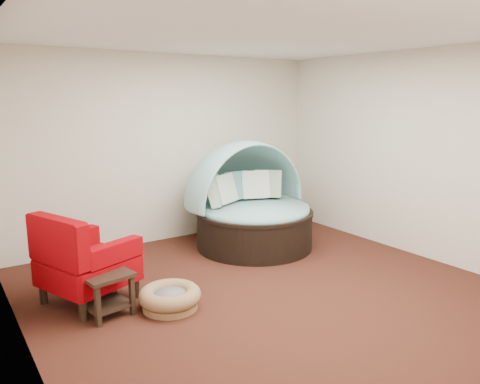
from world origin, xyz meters
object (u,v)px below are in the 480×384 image
side_table (106,287)px  pet_basket (170,297)px  canopy_daybed (250,198)px  red_armchair (83,262)px

side_table → pet_basket: bearing=-21.0°
canopy_daybed → red_armchair: size_ratio=1.70×
red_armchair → side_table: red_armchair is taller
pet_basket → side_table: size_ratio=1.53×
canopy_daybed → pet_basket: canopy_daybed is taller
side_table → red_armchair: bearing=103.8°
canopy_daybed → side_table: 2.75m
canopy_daybed → pet_basket: (-1.91, -1.28, -0.60)m
pet_basket → red_armchair: size_ratio=0.75×
red_armchair → side_table: size_ratio=2.04×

